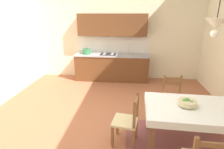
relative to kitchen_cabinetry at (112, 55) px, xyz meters
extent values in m
cube|color=#A86042|center=(0.18, -2.93, -0.91)|extent=(6.17, 7.01, 0.10)
cube|color=beige|center=(0.18, 0.33, 1.19)|extent=(6.17, 0.12, 4.10)
cube|color=#894A4A|center=(1.63, -3.30, -0.85)|extent=(2.10, 1.60, 0.01)
cube|color=brown|center=(0.01, -0.04, -0.43)|extent=(2.45, 0.60, 0.86)
cube|color=#9E9EA3|center=(0.01, -0.05, 0.02)|extent=(2.48, 0.63, 0.04)
cube|color=silver|center=(0.01, 0.26, 0.32)|extent=(2.45, 0.01, 0.55)
cube|color=brown|center=(0.01, 0.09, 0.99)|extent=(2.26, 0.34, 0.70)
cube|color=black|center=(0.01, -0.31, -0.81)|extent=(2.41, 0.02, 0.09)
cylinder|color=silver|center=(0.56, -0.04, 0.04)|extent=(0.34, 0.34, 0.02)
cylinder|color=silver|center=(0.56, 0.10, 0.15)|extent=(0.02, 0.02, 0.22)
cube|color=black|center=(-0.12, -0.04, 0.05)|extent=(0.52, 0.42, 0.01)
cylinder|color=silver|center=(-0.25, -0.14, 0.06)|extent=(0.11, 0.11, 0.01)
cylinder|color=silver|center=(0.01, -0.14, 0.06)|extent=(0.11, 0.11, 0.01)
cylinder|color=silver|center=(-0.25, 0.06, 0.06)|extent=(0.11, 0.11, 0.01)
cylinder|color=silver|center=(0.01, 0.06, 0.06)|extent=(0.11, 0.11, 0.01)
cylinder|color=#337A4C|center=(-0.85, -0.06, 0.12)|extent=(0.28, 0.28, 0.15)
cylinder|color=#337A4C|center=(-0.85, -0.06, 0.20)|extent=(0.29, 0.29, 0.02)
sphere|color=black|center=(-0.85, -0.06, 0.23)|extent=(0.04, 0.04, 0.04)
cube|color=brown|center=(1.63, -3.20, -0.12)|extent=(1.43, 1.00, 0.02)
cube|color=brown|center=(0.98, -3.59, -0.49)|extent=(0.07, 0.07, 0.73)
cube|color=brown|center=(1.02, -2.77, -0.49)|extent=(0.07, 0.07, 0.73)
cube|color=brown|center=(2.29, -2.81, -0.49)|extent=(0.07, 0.07, 0.73)
cube|color=white|center=(1.63, -3.20, -0.10)|extent=(1.49, 1.06, 0.00)
cube|color=white|center=(1.62, -3.70, -0.17)|extent=(1.45, 0.06, 0.12)
cube|color=white|center=(1.65, -2.70, -0.17)|extent=(1.45, 0.06, 0.12)
cube|color=white|center=(0.91, -3.17, -0.17)|extent=(0.05, 1.00, 0.12)
cube|color=#D1BC89|center=(1.56, -2.29, -0.43)|extent=(0.44, 0.44, 0.04)
cube|color=brown|center=(1.74, -2.47, -0.65)|extent=(0.05, 0.05, 0.41)
cube|color=brown|center=(1.38, -2.46, -0.65)|extent=(0.05, 0.05, 0.41)
cube|color=brown|center=(1.75, -2.11, -0.39)|extent=(0.05, 0.05, 0.93)
cube|color=brown|center=(1.39, -2.10, -0.39)|extent=(0.05, 0.05, 0.93)
cube|color=brown|center=(1.57, -2.11, -0.01)|extent=(0.32, 0.04, 0.07)
cube|color=brown|center=(1.57, -2.11, -0.12)|extent=(0.32, 0.04, 0.07)
cube|color=#D1BC89|center=(0.57, -3.24, -0.43)|extent=(0.48, 0.48, 0.04)
cube|color=brown|center=(0.36, -3.38, -0.65)|extent=(0.05, 0.05, 0.41)
cube|color=brown|center=(0.42, -3.03, -0.65)|extent=(0.05, 0.05, 0.41)
cube|color=brown|center=(0.71, -3.44, -0.39)|extent=(0.05, 0.05, 0.93)
cube|color=brown|center=(0.77, -3.09, -0.39)|extent=(0.05, 0.05, 0.93)
cube|color=brown|center=(0.74, -3.26, -0.01)|extent=(0.08, 0.32, 0.07)
cube|color=brown|center=(0.74, -3.26, -0.12)|extent=(0.08, 0.32, 0.07)
cube|color=brown|center=(1.56, -4.23, -0.01)|extent=(0.32, 0.04, 0.07)
cylinder|color=beige|center=(1.58, -3.17, -0.09)|extent=(0.17, 0.17, 0.02)
cylinder|color=beige|center=(1.58, -3.17, -0.04)|extent=(0.30, 0.30, 0.07)
sphere|color=#4C8E3D|center=(1.53, -3.16, -0.03)|extent=(0.09, 0.09, 0.09)
sphere|color=#4C8E3D|center=(1.64, -3.19, -0.04)|extent=(0.08, 0.08, 0.08)
sphere|color=#4C8E3D|center=(1.58, -3.14, -0.03)|extent=(0.10, 0.10, 0.10)
cone|color=silver|center=(1.77, -3.29, 1.23)|extent=(0.32, 0.32, 0.14)
sphere|color=white|center=(1.77, -3.29, 1.09)|extent=(0.11, 0.11, 0.11)
camera|label=1|loc=(0.61, -5.96, 1.37)|focal=28.97mm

